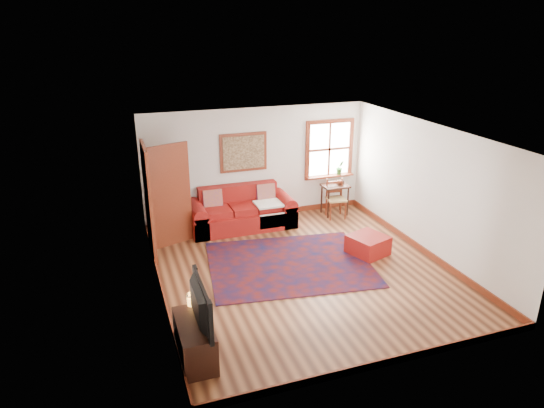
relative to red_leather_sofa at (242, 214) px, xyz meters
name	(u,v)px	position (x,y,z in m)	size (l,w,h in m)	color
ground	(303,271)	(0.48, -2.31, -0.29)	(5.50, 5.50, 0.00)	#472213
room_envelope	(305,183)	(0.48, -2.30, 1.36)	(5.04, 5.54, 2.52)	silver
window	(331,155)	(2.26, 0.39, 1.02)	(1.18, 0.20, 1.38)	white
doorway	(161,197)	(-1.72, -0.53, 0.78)	(0.89, 1.08, 2.14)	black
framed_artwork	(244,152)	(0.18, 0.40, 1.26)	(1.05, 0.07, 0.85)	maroon
persian_rug	(289,264)	(0.34, -2.00, -0.28)	(2.92, 2.33, 0.02)	#4F0F0B
red_leather_sofa	(242,214)	(0.00, 0.00, 0.00)	(2.24, 0.93, 0.88)	maroon
red_ottoman	(368,245)	(1.93, -2.08, -0.11)	(0.64, 0.64, 0.37)	maroon
side_table	(335,190)	(2.23, 0.00, 0.29)	(0.59, 0.44, 0.71)	#321810
ladder_back_chair	(335,197)	(2.17, -0.14, 0.18)	(0.46, 0.44, 0.88)	tan
media_cabinet	(195,340)	(-1.79, -4.07, -0.03)	(0.43, 0.96, 0.53)	#321810
television	(194,305)	(-1.77, -4.10, 0.54)	(1.04, 0.14, 0.60)	black
candle_hurricane	(191,300)	(-1.74, -3.63, 0.32)	(0.12, 0.12, 0.18)	silver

